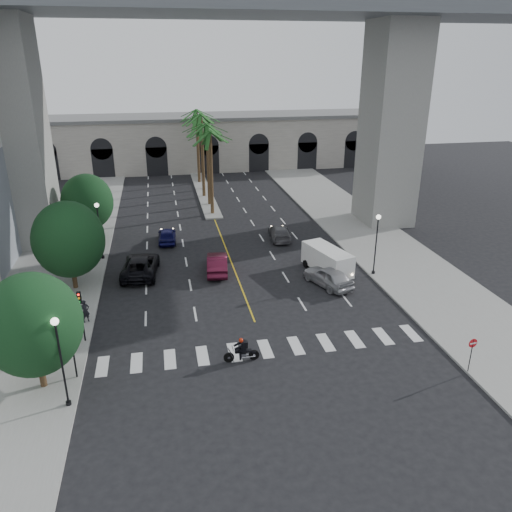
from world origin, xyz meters
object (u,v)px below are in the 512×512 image
(lamp_post_right, at_px, (376,239))
(pedestrian_a, at_px, (85,311))
(lamp_post_left_near, at_px, (60,355))
(traffic_signal_near, at_px, (71,341))
(traffic_signal_far, at_px, (81,308))
(car_a, at_px, (328,276))
(do_not_enter_sign, at_px, (472,349))
(car_d, at_px, (280,233))
(car_e, at_px, (167,235))
(cargo_van, at_px, (327,260))
(lamp_post_left_far, at_px, (99,226))
(car_b, at_px, (217,263))
(motorcycle_rider, at_px, (243,351))
(pedestrian_b, at_px, (6,303))
(car_c, at_px, (140,265))

(lamp_post_right, bearing_deg, pedestrian_a, -170.25)
(lamp_post_left_near, relative_size, lamp_post_right, 1.00)
(traffic_signal_near, relative_size, traffic_signal_far, 1.00)
(traffic_signal_near, distance_m, car_a, 20.54)
(lamp_post_left_near, relative_size, do_not_enter_sign, 2.29)
(traffic_signal_far, relative_size, car_d, 0.77)
(pedestrian_a, relative_size, do_not_enter_sign, 0.70)
(car_e, bearing_deg, cargo_van, 143.54)
(car_a, distance_m, pedestrian_a, 18.65)
(lamp_post_left_far, distance_m, pedestrian_a, 12.15)
(lamp_post_left_near, height_order, cargo_van, lamp_post_left_near)
(car_b, xyz_separation_m, car_e, (-4.00, 8.32, -0.08))
(pedestrian_a, bearing_deg, car_e, 41.44)
(lamp_post_left_far, relative_size, traffic_signal_near, 1.47)
(motorcycle_rider, distance_m, car_e, 22.39)
(motorcycle_rider, height_order, car_b, car_b)
(lamp_post_left_far, height_order, cargo_van, lamp_post_left_far)
(traffic_signal_near, distance_m, car_d, 26.91)
(car_a, distance_m, pedestrian_b, 24.14)
(car_d, bearing_deg, car_b, 50.62)
(motorcycle_rider, bearing_deg, lamp_post_left_near, -164.53)
(lamp_post_left_near, distance_m, car_e, 25.37)
(lamp_post_right, height_order, traffic_signal_far, lamp_post_right)
(traffic_signal_far, relative_size, cargo_van, 0.66)
(car_e, bearing_deg, do_not_enter_sign, 124.34)
(lamp_post_left_far, relative_size, traffic_signal_far, 1.47)
(lamp_post_left_far, height_order, motorcycle_rider, lamp_post_left_far)
(traffic_signal_far, bearing_deg, traffic_signal_near, -90.00)
(motorcycle_rider, distance_m, car_c, 15.72)
(lamp_post_left_near, bearing_deg, car_c, 78.41)
(traffic_signal_near, distance_m, car_b, 16.95)
(traffic_signal_far, bearing_deg, do_not_enter_sign, -19.36)
(car_b, xyz_separation_m, car_c, (-6.43, 0.68, 0.04))
(traffic_signal_near, xyz_separation_m, car_b, (9.80, 13.72, -1.71))
(car_e, distance_m, cargo_van, 16.78)
(car_b, bearing_deg, motorcycle_rider, 95.83)
(car_a, relative_size, car_b, 0.97)
(car_a, relative_size, pedestrian_a, 2.91)
(car_a, bearing_deg, lamp_post_left_far, -47.30)
(lamp_post_left_far, height_order, car_c, lamp_post_left_far)
(lamp_post_right, xyz_separation_m, motorcycle_rider, (-13.04, -10.51, -2.51))
(traffic_signal_far, distance_m, car_c, 11.06)
(traffic_signal_near, distance_m, car_e, 22.86)
(car_c, bearing_deg, cargo_van, 176.18)
(pedestrian_a, relative_size, pedestrian_b, 1.00)
(motorcycle_rider, relative_size, pedestrian_b, 1.35)
(lamp_post_right, bearing_deg, cargo_van, 162.47)
(lamp_post_left_near, distance_m, car_c, 17.42)
(cargo_van, bearing_deg, lamp_post_left_near, -159.24)
(lamp_post_left_near, relative_size, traffic_signal_far, 1.47)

